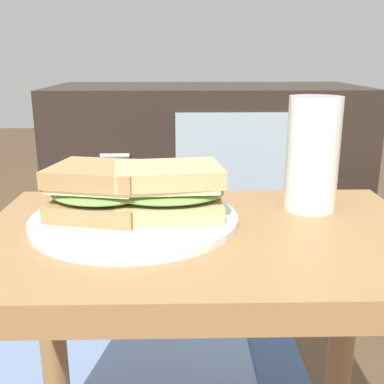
{
  "coord_description": "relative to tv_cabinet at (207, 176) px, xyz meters",
  "views": [
    {
      "loc": [
        -0.03,
        -0.55,
        0.67
      ],
      "look_at": [
        -0.01,
        0.0,
        0.51
      ],
      "focal_mm": 43.95,
      "sensor_mm": 36.0,
      "label": 1
    }
  ],
  "objects": [
    {
      "name": "side_table",
      "position": [
        -0.06,
        -0.95,
        0.08
      ],
      "size": [
        0.56,
        0.36,
        0.46
      ],
      "color": "olive",
      "rests_on": "ground"
    },
    {
      "name": "tv_cabinet",
      "position": [
        0.0,
        0.0,
        0.0
      ],
      "size": [
        0.96,
        0.46,
        0.58
      ],
      "color": "black",
      "rests_on": "ground"
    },
    {
      "name": "area_rug",
      "position": [
        -0.46,
        -0.46,
        -0.29
      ],
      "size": [
        1.3,
        0.83,
        0.01
      ],
      "color": "#384C72",
      "rests_on": "ground"
    },
    {
      "name": "plate",
      "position": [
        -0.14,
        -0.92,
        0.17
      ],
      "size": [
        0.27,
        0.27,
        0.01
      ],
      "primitive_type": "cylinder",
      "color": "silver",
      "rests_on": "side_table"
    },
    {
      "name": "sandwich_front",
      "position": [
        -0.19,
        -0.92,
        0.21
      ],
      "size": [
        0.15,
        0.13,
        0.07
      ],
      "color": "#9E7A4C",
      "rests_on": "plate"
    },
    {
      "name": "sandwich_back",
      "position": [
        -0.1,
        -0.92,
        0.21
      ],
      "size": [
        0.15,
        0.11,
        0.07
      ],
      "color": "tan",
      "rests_on": "plate"
    },
    {
      "name": "beer_glass",
      "position": [
        0.1,
        -0.86,
        0.25
      ],
      "size": [
        0.07,
        0.07,
        0.16
      ],
      "color": "silver",
      "rests_on": "side_table"
    }
  ]
}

